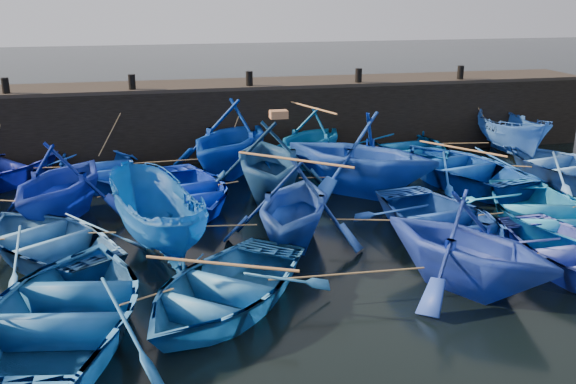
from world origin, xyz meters
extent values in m
plane|color=black|center=(0.00, 0.00, 0.00)|extent=(120.00, 120.00, 0.00)
cube|color=black|center=(0.00, 10.50, 1.25)|extent=(26.00, 2.50, 2.50)
cube|color=black|center=(0.00, 10.50, 2.56)|extent=(26.00, 2.50, 0.12)
cylinder|color=black|center=(-8.00, 9.60, 2.87)|extent=(0.24, 0.24, 0.50)
cylinder|color=black|center=(-4.00, 9.60, 2.87)|extent=(0.24, 0.24, 0.50)
cylinder|color=black|center=(0.00, 9.60, 2.87)|extent=(0.24, 0.24, 0.50)
cylinder|color=black|center=(4.00, 9.60, 2.87)|extent=(0.24, 0.24, 0.50)
cylinder|color=black|center=(8.00, 9.60, 2.87)|extent=(0.24, 0.24, 0.50)
imported|color=#0A33A5|center=(-5.24, 7.63, 0.50)|extent=(4.40, 5.45, 1.00)
imported|color=#0331A6|center=(-0.95, 7.73, 1.23)|extent=(5.93, 6.13, 2.47)
imported|color=#0960B9|center=(1.85, 8.13, 1.01)|extent=(5.03, 5.06, 2.02)
imported|color=navy|center=(5.41, 8.17, 0.52)|extent=(4.24, 5.45, 1.04)
imported|color=#2051AC|center=(9.32, 7.84, 0.83)|extent=(1.85, 4.38, 1.66)
imported|color=navy|center=(-5.89, 4.29, 1.08)|extent=(4.81, 5.13, 2.16)
imported|color=#0524C0|center=(-2.60, 4.74, 0.48)|extent=(4.14, 5.16, 0.95)
imported|color=navy|center=(-0.20, 4.94, 1.18)|extent=(4.16, 4.73, 2.35)
imported|color=#113BA6|center=(2.53, 4.80, 1.25)|extent=(6.29, 6.23, 2.51)
imported|color=#093A9B|center=(5.96, 5.14, 0.54)|extent=(4.85, 5.96, 1.09)
imported|color=blue|center=(9.30, 4.44, 0.54)|extent=(4.69, 5.83, 1.08)
imported|color=#2A60A5|center=(-5.91, 1.62, 0.47)|extent=(5.28, 5.61, 0.95)
imported|color=#094792|center=(-3.50, 1.51, 0.86)|extent=(2.82, 4.72, 1.71)
imported|color=navy|center=(-0.26, 1.32, 1.03)|extent=(4.61, 4.90, 2.06)
imported|color=navy|center=(3.40, 0.83, 0.50)|extent=(4.11, 5.25, 0.99)
imported|color=blue|center=(6.04, 0.86, 0.50)|extent=(4.52, 5.54, 1.01)
imported|color=navy|center=(-5.10, -2.15, 0.57)|extent=(4.83, 6.09, 1.14)
imported|color=#1D5FA9|center=(-2.34, -1.69, 0.47)|extent=(5.38, 5.58, 0.94)
imported|color=#1734A3|center=(2.61, -1.80, 1.03)|extent=(4.92, 5.10, 2.06)
cube|color=#8C5D3D|center=(0.10, 4.94, 2.47)|extent=(0.50, 0.36, 0.22)
cylinder|color=tan|center=(-6.89, 7.71, 0.55)|extent=(1.51, 0.19, 0.04)
cylinder|color=tan|center=(-3.09, 7.68, 0.55)|extent=(2.49, 0.14, 0.04)
cylinder|color=tan|center=(0.45, 7.93, 0.55)|extent=(1.01, 0.43, 0.04)
cylinder|color=tan|center=(3.63, 8.15, 0.55)|extent=(1.77, 0.08, 0.04)
cylinder|color=tan|center=(7.37, 8.00, 0.55)|extent=(2.11, 0.37, 0.04)
cylinder|color=tan|center=(-4.25, 4.51, 0.55)|extent=(1.51, 0.48, 0.04)
cylinder|color=tan|center=(-1.40, 4.84, 0.55)|extent=(0.61, 0.23, 0.04)
cylinder|color=tan|center=(1.17, 4.87, 0.55)|extent=(0.93, 0.18, 0.04)
cylinder|color=tan|center=(4.25, 4.97, 0.55)|extent=(1.64, 0.38, 0.04)
cylinder|color=tan|center=(7.63, 4.79, 0.55)|extent=(1.55, 0.73, 0.04)
cylinder|color=tan|center=(-4.70, 1.56, 0.55)|extent=(0.62, 0.14, 0.04)
cylinder|color=tan|center=(-1.88, 1.42, 0.55)|extent=(1.45, 0.22, 0.04)
cylinder|color=tan|center=(1.57, 1.07, 0.55)|extent=(1.87, 0.53, 0.04)
cylinder|color=tan|center=(4.72, 0.84, 0.55)|extent=(0.84, 0.07, 0.04)
cylinder|color=tan|center=(-3.72, -1.92, 0.55)|extent=(0.98, 0.49, 0.04)
cylinder|color=tan|center=(0.14, -1.74, 0.55)|extent=(3.15, 0.15, 0.04)
cylinder|color=tan|center=(3.95, -1.72, 0.55)|extent=(0.88, 0.20, 0.04)
cylinder|color=tan|center=(-8.27, 9.24, 1.58)|extent=(0.60, 0.56, 2.08)
cylinder|color=tan|center=(-4.62, 9.17, 1.58)|extent=(1.28, 0.72, 2.09)
cylinder|color=tan|center=(-0.48, 9.22, 1.58)|extent=(1.00, 0.61, 2.09)
cylinder|color=tan|center=(0.92, 9.41, 1.58)|extent=(1.88, 0.21, 2.09)
cylinder|color=tan|center=(4.71, 9.44, 1.58)|extent=(1.45, 0.17, 2.09)
cylinder|color=tan|center=(8.66, 9.27, 1.58)|extent=(1.36, 0.51, 2.09)
cylinder|color=#99724C|center=(1.85, 8.13, 2.05)|extent=(1.08, 2.84, 0.06)
cylinder|color=#99724C|center=(5.96, 5.14, 1.12)|extent=(1.77, 2.49, 0.06)
cylinder|color=#99724C|center=(-0.26, 1.32, 2.09)|extent=(2.34, 1.97, 0.06)
cylinder|color=#99724C|center=(-2.34, -1.69, 0.97)|extent=(2.74, 1.32, 0.06)
camera|label=1|loc=(-3.44, -12.71, 5.89)|focal=40.00mm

